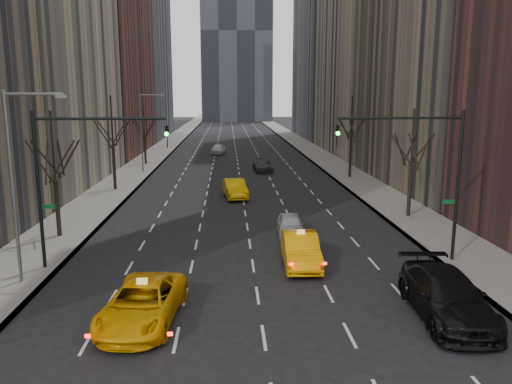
{
  "coord_description": "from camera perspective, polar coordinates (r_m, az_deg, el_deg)",
  "views": [
    {
      "loc": [
        -1.26,
        -13.19,
        8.88
      ],
      "look_at": [
        0.3,
        14.5,
        3.5
      ],
      "focal_mm": 35.0,
      "sensor_mm": 36.0,
      "label": 1
    }
  ],
  "objects": [
    {
      "name": "parked_suv_black",
      "position": [
        21.98,
        20.92,
        -11.0
      ],
      "size": [
        2.91,
        6.48,
        1.85
      ],
      "primitive_type": "imported",
      "rotation": [
        0.0,
        0.0,
        -0.05
      ],
      "color": "black",
      "rests_on": "ground"
    },
    {
      "name": "traffic_mast_right",
      "position": [
        27.44,
        19.03,
        3.28
      ],
      "size": [
        6.69,
        0.39,
        8.0
      ],
      "color": "black",
      "rests_on": "ground"
    },
    {
      "name": "tree_rw_b",
      "position": [
        37.95,
        17.28,
        2.67
      ],
      "size": [
        3.36,
        3.5,
        7.82
      ],
      "color": "black",
      "rests_on": "ground"
    },
    {
      "name": "sidewalk_right",
      "position": [
        84.74,
        6.0,
        4.95
      ],
      "size": [
        4.5,
        320.0,
        0.15
      ],
      "primitive_type": "cube",
      "color": "slate",
      "rests_on": "ground"
    },
    {
      "name": "taxi_sedan",
      "position": [
        26.72,
        5.11,
        -6.55
      ],
      "size": [
        1.98,
        5.22,
        1.7
      ],
      "primitive_type": "imported",
      "rotation": [
        0.0,
        0.0,
        -0.04
      ],
      "color": "#FFA305",
      "rests_on": "ground"
    },
    {
      "name": "taxi_suv",
      "position": [
        20.69,
        -12.85,
        -12.28
      ],
      "size": [
        3.28,
        6.04,
        1.61
      ],
      "primitive_type": "imported",
      "rotation": [
        0.0,
        0.0,
        -0.11
      ],
      "color": "#F3AB05",
      "rests_on": "ground"
    },
    {
      "name": "tree_rw_c",
      "position": [
        55.03,
        10.8,
        5.73
      ],
      "size": [
        3.36,
        3.5,
        8.74
      ],
      "color": "black",
      "rests_on": "ground"
    },
    {
      "name": "streetlight_far",
      "position": [
        59.06,
        -12.66,
        7.55
      ],
      "size": [
        2.83,
        0.22,
        9.0
      ],
      "color": "slate",
      "rests_on": "ground"
    },
    {
      "name": "sidewalk_left",
      "position": [
        84.37,
        -10.72,
        4.8
      ],
      "size": [
        4.5,
        320.0,
        0.15
      ],
      "primitive_type": "cube",
      "color": "slate",
      "rests_on": "ground"
    },
    {
      "name": "tree_lw_c",
      "position": [
        48.64,
        -16.02,
        4.84
      ],
      "size": [
        3.36,
        3.5,
        8.74
      ],
      "color": "black",
      "rests_on": "ground"
    },
    {
      "name": "streetlight_near",
      "position": [
        25.3,
        -25.46,
        2.5
      ],
      "size": [
        2.83,
        0.22,
        9.0
      ],
      "color": "slate",
      "rests_on": "ground"
    },
    {
      "name": "silver_sedan_ahead",
      "position": [
        32.08,
        3.96,
        -3.8
      ],
      "size": [
        1.91,
        4.26,
        1.42
      ],
      "primitive_type": "imported",
      "rotation": [
        0.0,
        0.0,
        -0.06
      ],
      "color": "#A8ABB0",
      "rests_on": "ground"
    },
    {
      "name": "traffic_mast_left",
      "position": [
        26.6,
        -20.38,
        2.96
      ],
      "size": [
        6.69,
        0.39,
        8.0
      ],
      "color": "black",
      "rests_on": "ground"
    },
    {
      "name": "far_suv_grey",
      "position": [
        59.27,
        0.76,
        3.08
      ],
      "size": [
        2.36,
        5.18,
        1.47
      ],
      "primitive_type": "imported",
      "rotation": [
        0.0,
        0.0,
        0.06
      ],
      "color": "#2E2F33",
      "rests_on": "ground"
    },
    {
      "name": "far_car_white",
      "position": [
        77.1,
        -4.35,
        4.92
      ],
      "size": [
        2.44,
        4.82,
        1.57
      ],
      "primitive_type": "imported",
      "rotation": [
        0.0,
        0.0,
        -0.13
      ],
      "color": "silver",
      "rests_on": "ground"
    },
    {
      "name": "bld_left_far",
      "position": [
        82.78,
        -18.42,
        19.56
      ],
      "size": [
        14.0,
        28.0,
        44.0
      ],
      "primitive_type": "cube",
      "color": "brown",
      "rests_on": "ground"
    },
    {
      "name": "tree_lw_d",
      "position": [
        66.28,
        -12.6,
        6.11
      ],
      "size": [
        3.36,
        3.5,
        7.36
      ],
      "color": "black",
      "rests_on": "ground"
    },
    {
      "name": "far_taxi",
      "position": [
        43.97,
        -2.42,
        0.4
      ],
      "size": [
        2.37,
        5.12,
        1.62
      ],
      "primitive_type": "imported",
      "rotation": [
        0.0,
        0.0,
        0.14
      ],
      "color": "#FFBD05",
      "rests_on": "ground"
    },
    {
      "name": "tree_lw_b",
      "position": [
        33.39,
        -21.95,
        1.29
      ],
      "size": [
        3.36,
        3.5,
        7.82
      ],
      "color": "black",
      "rests_on": "ground"
    }
  ]
}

